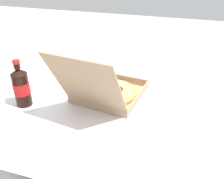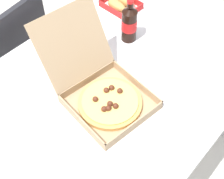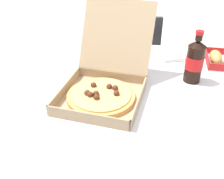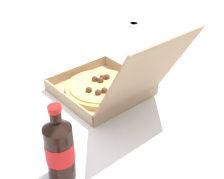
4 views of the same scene
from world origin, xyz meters
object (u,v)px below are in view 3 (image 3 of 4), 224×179
Objects in this scene: chair at (129,63)px; pizza_box_open at (104,85)px; napkin_pile at (172,55)px; cola_bottle at (195,61)px; bread_side_box at (223,59)px.

pizza_box_open reaches higher than chair.
cola_bottle is at bearing -71.29° from napkin_pile.
pizza_box_open is 0.39m from cola_bottle.
cola_bottle is (0.35, 0.16, 0.05)m from pizza_box_open.
pizza_box_open is (-0.04, -0.76, 0.28)m from chair.
pizza_box_open reaches higher than bread_side_box.
bread_side_box is at bearing 33.84° from pizza_box_open.
pizza_box_open is 0.62m from bread_side_box.
bread_side_box is (0.52, 0.35, -0.02)m from pizza_box_open.
chair reaches higher than napkin_pile.
napkin_pile is at bearing 53.63° from pizza_box_open.
bread_side_box is 0.26m from cola_bottle.
chair is at bearing 117.99° from cola_bottle.
bread_side_box is 1.78× the size of napkin_pile.
chair is at bearing 139.40° from bread_side_box.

